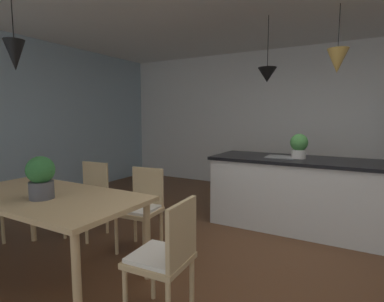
{
  "coord_description": "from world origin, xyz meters",
  "views": [
    {
      "loc": [
        0.71,
        -2.66,
        1.43
      ],
      "look_at": [
        -0.86,
        0.12,
        1.06
      ],
      "focal_mm": 28.03,
      "sensor_mm": 36.0,
      "label": 1
    }
  ],
  "objects_px": {
    "chair_kitchen_end": "(165,255)",
    "chair_far_left": "(88,196)",
    "chair_far_right": "(142,206)",
    "dining_table": "(47,202)",
    "kitchen_island": "(295,192)",
    "potted_plant_on_island": "(299,145)",
    "potted_plant_on_table": "(41,176)"
  },
  "relations": [
    {
      "from": "chair_kitchen_end",
      "to": "chair_far_left",
      "type": "xyz_separation_m",
      "value": [
        -1.69,
        0.82,
        0.0
      ]
    },
    {
      "from": "chair_far_left",
      "to": "chair_far_right",
      "type": "bearing_deg",
      "value": -0.01
    },
    {
      "from": "dining_table",
      "to": "kitchen_island",
      "type": "bearing_deg",
      "value": 53.33
    },
    {
      "from": "dining_table",
      "to": "chair_kitchen_end",
      "type": "relative_size",
      "value": 2.08
    },
    {
      "from": "kitchen_island",
      "to": "potted_plant_on_island",
      "type": "distance_m",
      "value": 0.61
    },
    {
      "from": "dining_table",
      "to": "kitchen_island",
      "type": "relative_size",
      "value": 0.86
    },
    {
      "from": "chair_far_left",
      "to": "potted_plant_on_table",
      "type": "distance_m",
      "value": 1.14
    },
    {
      "from": "chair_far_left",
      "to": "kitchen_island",
      "type": "bearing_deg",
      "value": 34.8
    },
    {
      "from": "chair_far_right",
      "to": "kitchen_island",
      "type": "relative_size",
      "value": 0.42
    },
    {
      "from": "chair_far_right",
      "to": "chair_kitchen_end",
      "type": "xyz_separation_m",
      "value": [
        0.87,
        -0.82,
        0.0
      ]
    },
    {
      "from": "chair_kitchen_end",
      "to": "potted_plant_on_island",
      "type": "relative_size",
      "value": 2.79
    },
    {
      "from": "chair_far_left",
      "to": "potted_plant_on_table",
      "type": "xyz_separation_m",
      "value": [
        0.5,
        -0.92,
        0.46
      ]
    },
    {
      "from": "chair_far_right",
      "to": "chair_kitchen_end",
      "type": "height_order",
      "value": "same"
    },
    {
      "from": "dining_table",
      "to": "chair_far_right",
      "type": "xyz_separation_m",
      "value": [
        0.4,
        0.82,
        -0.2
      ]
    },
    {
      "from": "chair_far_left",
      "to": "potted_plant_on_island",
      "type": "height_order",
      "value": "potted_plant_on_island"
    },
    {
      "from": "dining_table",
      "to": "chair_kitchen_end",
      "type": "distance_m",
      "value": 1.29
    },
    {
      "from": "dining_table",
      "to": "chair_far_right",
      "type": "bearing_deg",
      "value": 63.98
    },
    {
      "from": "potted_plant_on_island",
      "to": "potted_plant_on_table",
      "type": "xyz_separation_m",
      "value": [
        -1.65,
        -2.4,
        -0.14
      ]
    },
    {
      "from": "kitchen_island",
      "to": "potted_plant_on_table",
      "type": "bearing_deg",
      "value": -124.08
    },
    {
      "from": "chair_far_right",
      "to": "chair_far_left",
      "type": "distance_m",
      "value": 0.81
    },
    {
      "from": "kitchen_island",
      "to": "dining_table",
      "type": "bearing_deg",
      "value": -126.67
    },
    {
      "from": "kitchen_island",
      "to": "potted_plant_on_table",
      "type": "relative_size",
      "value": 5.81
    },
    {
      "from": "dining_table",
      "to": "chair_far_left",
      "type": "xyz_separation_m",
      "value": [
        -0.41,
        0.82,
        -0.2
      ]
    },
    {
      "from": "potted_plant_on_table",
      "to": "dining_table",
      "type": "bearing_deg",
      "value": 131.85
    },
    {
      "from": "chair_far_right",
      "to": "chair_far_left",
      "type": "relative_size",
      "value": 1.0
    },
    {
      "from": "potted_plant_on_island",
      "to": "kitchen_island",
      "type": "bearing_deg",
      "value": 180.0
    },
    {
      "from": "chair_far_left",
      "to": "kitchen_island",
      "type": "height_order",
      "value": "kitchen_island"
    },
    {
      "from": "chair_far_right",
      "to": "kitchen_island",
      "type": "xyz_separation_m",
      "value": [
        1.31,
        1.48,
        -0.01
      ]
    },
    {
      "from": "chair_kitchen_end",
      "to": "potted_plant_on_island",
      "type": "height_order",
      "value": "potted_plant_on_island"
    },
    {
      "from": "chair_far_right",
      "to": "kitchen_island",
      "type": "height_order",
      "value": "kitchen_island"
    },
    {
      "from": "chair_far_right",
      "to": "chair_kitchen_end",
      "type": "distance_m",
      "value": 1.2
    },
    {
      "from": "chair_far_left",
      "to": "chair_kitchen_end",
      "type": "bearing_deg",
      "value": -25.98
    }
  ]
}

